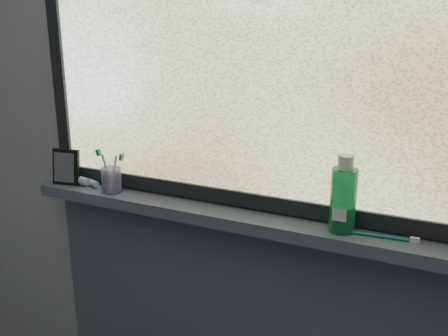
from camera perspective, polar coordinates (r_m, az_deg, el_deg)
The scene contains 10 objects.
wall_back at distance 1.58m, azimuth 4.02°, elevation 3.42°, with size 3.00×0.01×2.50m, color #9EA3A8.
windowsill at distance 1.59m, azimuth 2.82°, elevation -5.95°, with size 1.62×0.14×0.04m, color #485060.
window_pane at distance 1.52m, azimuth 3.90°, elevation 13.60°, with size 1.50×0.01×1.00m, color silver.
frame_bottom at distance 1.61m, azimuth 3.52°, elevation -3.72°, with size 1.60×0.03×0.05m, color black.
frame_left at distance 1.94m, azimuth -18.51°, elevation 13.45°, with size 0.05×0.03×1.10m, color black.
vanity_mirror at distance 1.94m, azimuth -17.60°, elevation 0.14°, with size 0.11×0.05×0.13m, color black.
toothpaste_tube at distance 1.91m, azimuth -15.46°, elevation -1.52°, with size 0.17×0.04×0.03m, color white, non-canonical shape.
toothbrush_cup at distance 1.81m, azimuth -12.74°, elevation -1.35°, with size 0.07×0.07×0.09m, color #B0A5DB.
toothbrush_lying at distance 1.48m, azimuth 17.26°, elevation -7.34°, with size 0.21×0.02×0.01m, color #0C7463, non-canonical shape.
mouthwash_bottle at distance 1.46m, azimuth 13.50°, elevation -2.89°, with size 0.07×0.07×0.19m, color #1D9650.
Camera 1 is at (0.57, -0.12, 1.61)m, focal length 40.00 mm.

